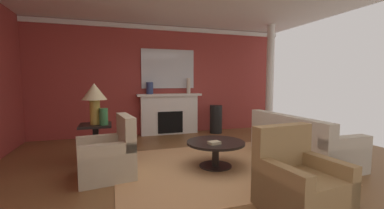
% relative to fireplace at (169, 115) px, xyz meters
% --- Properties ---
extents(ground_plane, '(8.86, 8.86, 0.00)m').
position_rel_fireplace_xyz_m(ground_plane, '(-0.18, -3.01, -0.54)').
color(ground_plane, brown).
extents(wall_fireplace, '(7.41, 0.12, 3.03)m').
position_rel_fireplace_xyz_m(wall_fireplace, '(-0.18, 0.21, 0.97)').
color(wall_fireplace, '#9E3833').
rests_on(wall_fireplace, ground_plane).
extents(crown_moulding, '(7.41, 0.08, 0.12)m').
position_rel_fireplace_xyz_m(crown_moulding, '(-0.18, 0.13, 2.41)').
color(crown_moulding, white).
extents(area_rug, '(3.36, 2.74, 0.01)m').
position_rel_fireplace_xyz_m(area_rug, '(0.15, -2.96, -0.54)').
color(area_rug, tan).
rests_on(area_rug, ground_plane).
extents(fireplace, '(1.80, 0.35, 1.14)m').
position_rel_fireplace_xyz_m(fireplace, '(0.00, 0.00, 0.00)').
color(fireplace, white).
rests_on(fireplace, ground_plane).
extents(mantel_mirror, '(1.50, 0.04, 1.09)m').
position_rel_fireplace_xyz_m(mantel_mirror, '(0.00, 0.12, 1.29)').
color(mantel_mirror, silver).
extents(sofa, '(0.91, 2.11, 0.85)m').
position_rel_fireplace_xyz_m(sofa, '(1.87, -3.00, -0.24)').
color(sofa, beige).
rests_on(sofa, ground_plane).
extents(armchair_near_window, '(0.90, 0.90, 0.95)m').
position_rel_fireplace_xyz_m(armchair_near_window, '(-1.61, -2.86, -0.23)').
color(armchair_near_window, '#C1B293').
rests_on(armchair_near_window, ground_plane).
extents(armchair_facing_fireplace, '(0.88, 0.88, 0.95)m').
position_rel_fireplace_xyz_m(armchair_facing_fireplace, '(0.47, -4.61, -0.23)').
color(armchair_facing_fireplace, '#9E7A4C').
rests_on(armchair_facing_fireplace, ground_plane).
extents(coffee_table, '(1.00, 1.00, 0.45)m').
position_rel_fireplace_xyz_m(coffee_table, '(0.15, -2.96, -0.21)').
color(coffee_table, black).
rests_on(coffee_table, ground_plane).
extents(side_table, '(0.56, 0.56, 0.70)m').
position_rel_fireplace_xyz_m(side_table, '(-1.84, -2.02, -0.14)').
color(side_table, black).
rests_on(side_table, ground_plane).
extents(table_lamp, '(0.44, 0.44, 0.75)m').
position_rel_fireplace_xyz_m(table_lamp, '(-1.84, -2.02, 0.68)').
color(table_lamp, '#B28E38').
rests_on(table_lamp, side_table).
extents(vase_mantel_right, '(0.11, 0.11, 0.44)m').
position_rel_fireplace_xyz_m(vase_mantel_right, '(0.55, -0.05, 0.82)').
color(vase_mantel_right, beige).
rests_on(vase_mantel_right, fireplace).
extents(vase_tall_corner, '(0.35, 0.35, 0.80)m').
position_rel_fireplace_xyz_m(vase_tall_corner, '(1.30, -0.30, -0.14)').
color(vase_tall_corner, black).
rests_on(vase_tall_corner, ground_plane).
extents(vase_mantel_left, '(0.19, 0.19, 0.32)m').
position_rel_fireplace_xyz_m(vase_mantel_left, '(-0.55, -0.05, 0.76)').
color(vase_mantel_left, navy).
rests_on(vase_mantel_left, fireplace).
extents(vase_on_side_table, '(0.15, 0.15, 0.30)m').
position_rel_fireplace_xyz_m(vase_on_side_table, '(-1.69, -2.14, 0.31)').
color(vase_on_side_table, '#33703D').
rests_on(vase_on_side_table, side_table).
extents(book_red_cover, '(0.21, 0.18, 0.05)m').
position_rel_fireplace_xyz_m(book_red_cover, '(0.05, -3.12, -0.07)').
color(book_red_cover, tan).
rests_on(book_red_cover, coffee_table).
extents(column_white, '(0.20, 0.20, 3.03)m').
position_rel_fireplace_xyz_m(column_white, '(2.69, -0.84, 0.97)').
color(column_white, white).
rests_on(column_white, ground_plane).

